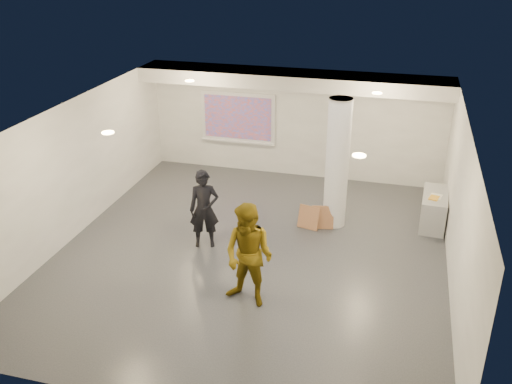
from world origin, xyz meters
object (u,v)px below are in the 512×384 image
(credenza, at_px, (434,209))
(projection_screen, at_px, (238,118))
(woman, at_px, (204,209))
(column, at_px, (337,164))
(man, at_px, (249,256))

(credenza, bearing_deg, projection_screen, 161.30)
(projection_screen, height_order, woman, projection_screen)
(woman, bearing_deg, column, 15.40)
(column, relative_size, credenza, 2.28)
(projection_screen, xyz_separation_m, woman, (0.55, -4.37, -0.66))
(column, distance_m, woman, 3.14)
(woman, relative_size, man, 0.88)
(column, distance_m, man, 3.69)
(projection_screen, xyz_separation_m, credenza, (5.32, -2.09, -1.14))
(column, xyz_separation_m, woman, (-2.55, -1.71, -0.64))
(projection_screen, bearing_deg, credenza, -21.43)
(column, distance_m, projection_screen, 4.08)
(projection_screen, relative_size, credenza, 1.60)
(credenza, height_order, man, man)
(credenza, distance_m, woman, 5.31)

